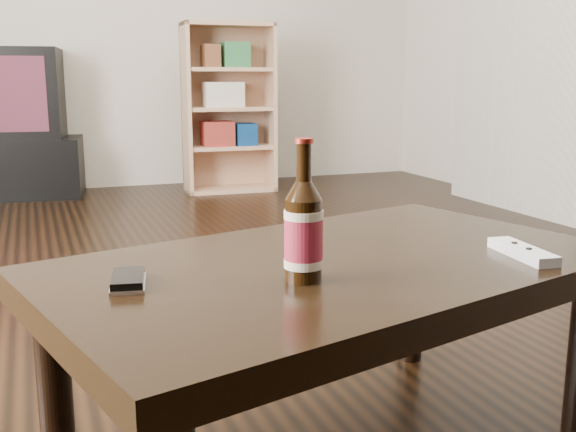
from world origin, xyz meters
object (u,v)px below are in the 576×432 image
object	(u,v)px
tv_stand	(6,168)
phone	(128,281)
bookshelf	(227,105)
remote	(523,252)
coffee_table	(336,286)
beer_bottle	(304,232)

from	to	relation	value
tv_stand	phone	bearing A→B (deg)	-77.12
bookshelf	remote	bearing A→B (deg)	-93.03
coffee_table	phone	xyz separation A→B (m)	(-0.42, -0.03, 0.07)
phone	tv_stand	bearing A→B (deg)	105.30
remote	phone	bearing A→B (deg)	-179.88
coffee_table	beer_bottle	world-z (taller)	beer_bottle
tv_stand	phone	xyz separation A→B (m)	(0.32, -3.79, 0.25)
coffee_table	beer_bottle	distance (m)	0.22
bookshelf	phone	size ratio (longest dim) A/B	9.51
phone	remote	bearing A→B (deg)	4.06
tv_stand	coffee_table	xyz separation A→B (m)	(0.74, -3.76, 0.18)
tv_stand	coffee_table	world-z (taller)	coffee_table
coffee_table	remote	xyz separation A→B (m)	(0.37, -0.12, 0.07)
phone	beer_bottle	bearing A→B (deg)	-4.85
bookshelf	beer_bottle	bearing A→B (deg)	-100.57
coffee_table	remote	world-z (taller)	remote
tv_stand	bookshelf	size ratio (longest dim) A/B	0.85
bookshelf	coffee_table	bearing A→B (deg)	-99.15
tv_stand	beer_bottle	distance (m)	3.94
phone	remote	world-z (taller)	remote
bookshelf	coffee_table	size ratio (longest dim) A/B	0.90
tv_stand	phone	size ratio (longest dim) A/B	8.10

